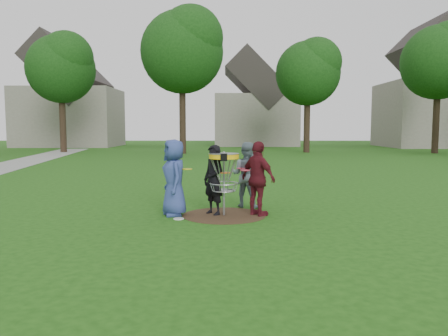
{
  "coord_description": "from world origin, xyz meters",
  "views": [
    {
      "loc": [
        0.04,
        -9.26,
        1.91
      ],
      "look_at": [
        0.0,
        0.3,
        1.0
      ],
      "focal_mm": 35.0,
      "sensor_mm": 36.0,
      "label": 1
    }
  ],
  "objects_px": {
    "player_grey": "(246,175)",
    "disc_golf_basket": "(224,168)",
    "player_maroon": "(258,179)",
    "player_blue": "(174,178)",
    "player_black": "(214,180)"
  },
  "relations": [
    {
      "from": "player_blue",
      "to": "player_grey",
      "type": "height_order",
      "value": "player_blue"
    },
    {
      "from": "player_black",
      "to": "player_maroon",
      "type": "distance_m",
      "value": 0.97
    },
    {
      "from": "player_black",
      "to": "player_grey",
      "type": "bearing_deg",
      "value": 97.22
    },
    {
      "from": "player_black",
      "to": "disc_golf_basket",
      "type": "height_order",
      "value": "player_black"
    },
    {
      "from": "player_blue",
      "to": "player_grey",
      "type": "relative_size",
      "value": 1.06
    },
    {
      "from": "player_black",
      "to": "player_maroon",
      "type": "xyz_separation_m",
      "value": [
        0.96,
        -0.13,
        0.04
      ]
    },
    {
      "from": "player_blue",
      "to": "disc_golf_basket",
      "type": "distance_m",
      "value": 1.09
    },
    {
      "from": "player_grey",
      "to": "disc_golf_basket",
      "type": "bearing_deg",
      "value": 85.54
    },
    {
      "from": "player_grey",
      "to": "disc_golf_basket",
      "type": "relative_size",
      "value": 1.12
    },
    {
      "from": "player_blue",
      "to": "player_maroon",
      "type": "relative_size",
      "value": 1.02
    },
    {
      "from": "player_grey",
      "to": "player_maroon",
      "type": "height_order",
      "value": "player_maroon"
    },
    {
      "from": "player_blue",
      "to": "player_maroon",
      "type": "xyz_separation_m",
      "value": [
        1.8,
        -0.03,
        -0.02
      ]
    },
    {
      "from": "player_grey",
      "to": "player_maroon",
      "type": "distance_m",
      "value": 1.05
    },
    {
      "from": "player_blue",
      "to": "player_black",
      "type": "xyz_separation_m",
      "value": [
        0.85,
        0.1,
        -0.06
      ]
    },
    {
      "from": "player_grey",
      "to": "player_maroon",
      "type": "relative_size",
      "value": 0.97
    }
  ]
}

